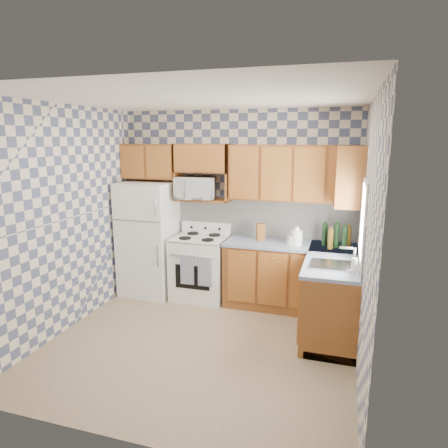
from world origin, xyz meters
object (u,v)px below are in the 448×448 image
Objects in this scene: stove_body at (200,268)px; electric_kettle at (297,238)px; refrigerator at (149,239)px; microwave at (196,188)px.

electric_kettle is at bearing -2.03° from stove_body.
refrigerator is 2.95× the size of microwave.
microwave is 1.60m from electric_kettle.
stove_body is 1.58× the size of microwave.
electric_kettle reaches higher than stove_body.
refrigerator is 0.89m from stove_body.
microwave is at bearing 11.84° from refrigerator.
refrigerator is 2.19m from electric_kettle.
stove_body is (0.80, 0.03, -0.39)m from refrigerator.
stove_body is 1.17m from microwave.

